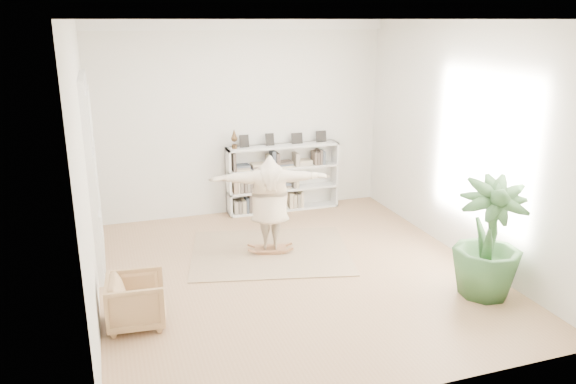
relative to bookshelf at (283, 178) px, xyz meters
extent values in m
plane|color=#9C7450|center=(-0.74, -2.82, -0.64)|extent=(6.00, 6.00, 0.00)
plane|color=silver|center=(-0.74, 0.18, 1.16)|extent=(5.50, 0.00, 5.50)
plane|color=silver|center=(-0.74, -5.82, 1.16)|extent=(5.50, 0.00, 5.50)
plane|color=silver|center=(-3.49, -2.82, 1.16)|extent=(0.00, 6.00, 6.00)
plane|color=silver|center=(2.01, -2.82, 1.16)|extent=(0.00, 6.00, 6.00)
plane|color=white|center=(-0.74, -2.82, 2.96)|extent=(6.00, 6.00, 0.00)
cube|color=white|center=(-0.74, 0.12, 2.87)|extent=(5.50, 0.12, 0.18)
cube|color=white|center=(-3.45, -1.52, 0.76)|extent=(0.08, 1.78, 2.92)
cube|color=silver|center=(-3.43, -1.92, 0.76)|extent=(0.06, 0.78, 2.80)
cube|color=silver|center=(-3.43, -1.12, 0.76)|extent=(0.06, 0.78, 2.80)
cube|color=silver|center=(-1.07, -0.01, 0.01)|extent=(0.04, 0.35, 1.30)
cube|color=silver|center=(1.09, -0.01, 0.01)|extent=(0.04, 0.35, 1.30)
cube|color=silver|center=(0.01, 0.14, 0.01)|extent=(2.20, 0.04, 1.30)
cube|color=silver|center=(0.01, -0.01, -0.62)|extent=(2.20, 0.35, 0.04)
cube|color=silver|center=(0.01, -0.01, -0.21)|extent=(2.20, 0.35, 0.04)
cube|color=silver|center=(0.01, -0.01, 0.22)|extent=(2.20, 0.35, 0.04)
cube|color=silver|center=(0.01, -0.01, 0.64)|extent=(2.20, 0.35, 0.04)
cube|color=black|center=(-0.74, 0.04, 0.78)|extent=(0.18, 0.07, 0.24)
cube|color=black|center=(-0.24, 0.04, 0.78)|extent=(0.18, 0.07, 0.24)
cube|color=black|center=(0.31, 0.04, 0.78)|extent=(0.18, 0.07, 0.24)
cube|color=black|center=(0.81, 0.04, 0.78)|extent=(0.18, 0.07, 0.24)
imported|color=tan|center=(-3.04, -3.59, -0.32)|extent=(0.75, 0.73, 0.63)
cube|color=tan|center=(-0.86, -1.99, -0.63)|extent=(2.89, 2.52, 0.02)
cube|color=#8E5E39|center=(-0.86, -1.99, -0.56)|extent=(0.55, 0.40, 0.03)
cube|color=#8E5E39|center=(-0.86, -1.99, -0.60)|extent=(0.34, 0.13, 0.04)
cube|color=#8E5E39|center=(-0.86, -1.99, -0.60)|extent=(0.34, 0.13, 0.04)
cube|color=#8E5E39|center=(-0.86, -1.99, -0.56)|extent=(0.20, 0.09, 0.10)
cube|color=#8E5E39|center=(-0.86, -1.99, -0.56)|extent=(0.20, 0.09, 0.10)
imported|color=beige|center=(-0.86, -1.99, 0.25)|extent=(1.94, 0.92, 1.53)
imported|color=#30582C|center=(1.49, -4.28, 0.18)|extent=(1.19, 1.19, 1.63)
camera|label=1|loc=(-3.24, -10.00, 2.96)|focal=35.00mm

